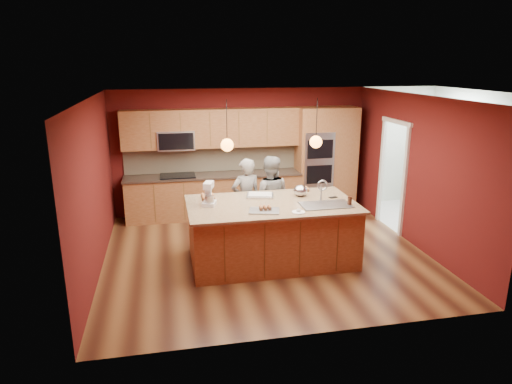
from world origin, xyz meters
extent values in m
plane|color=#402114|center=(0.00, 0.00, 0.00)|extent=(5.50, 5.50, 0.00)
plane|color=white|center=(0.00, 0.00, 2.70)|extent=(5.50, 5.50, 0.00)
plane|color=#511211|center=(0.00, 2.50, 1.35)|extent=(5.50, 0.00, 5.50)
plane|color=#511211|center=(0.00, -2.50, 1.35)|extent=(5.50, 0.00, 5.50)
plane|color=#511211|center=(-2.75, 0.00, 1.35)|extent=(0.00, 5.00, 5.00)
plane|color=#511211|center=(2.75, 0.00, 1.35)|extent=(0.00, 5.00, 5.00)
cube|color=brown|center=(-0.65, 2.20, 0.45)|extent=(3.70, 0.60, 0.90)
cube|color=#2B231B|center=(-0.65, 2.19, 0.92)|extent=(3.74, 0.64, 0.04)
cube|color=#C5B693|center=(-0.65, 2.48, 1.22)|extent=(3.70, 0.03, 0.56)
cube|color=brown|center=(-0.65, 2.32, 1.90)|extent=(3.70, 0.36, 0.80)
cube|color=black|center=(-1.40, 2.18, 0.94)|extent=(0.72, 0.52, 0.03)
cube|color=#9EA0A4|center=(-1.40, 2.30, 1.68)|extent=(0.76, 0.40, 0.40)
cube|color=brown|center=(1.60, 2.20, 1.15)|extent=(0.80, 0.60, 2.30)
cube|color=#9EA0A4|center=(1.60, 1.90, 1.20)|extent=(0.66, 0.04, 1.20)
cube|color=brown|center=(2.25, 2.20, 1.15)|extent=(0.50, 0.60, 2.30)
plane|color=silver|center=(3.65, 1.20, 0.00)|extent=(2.60, 2.60, 0.00)
plane|color=beige|center=(4.55, 1.20, 1.35)|extent=(0.00, 2.70, 2.70)
cube|color=white|center=(4.35, 1.20, 1.95)|extent=(0.35, 2.40, 0.75)
cylinder|color=black|center=(-0.69, -0.28, 2.35)|extent=(0.01, 0.01, 0.70)
sphere|color=orange|center=(-0.69, -0.28, 2.00)|extent=(0.20, 0.20, 0.20)
cylinder|color=black|center=(0.75, -0.28, 2.35)|extent=(0.01, 0.01, 0.70)
sphere|color=orange|center=(0.75, -0.28, 2.00)|extent=(0.20, 0.20, 0.20)
cube|color=brown|center=(0.03, -0.28, 0.49)|extent=(2.66, 1.44, 0.97)
cube|color=tan|center=(0.03, -0.28, 0.99)|extent=(2.76, 1.54, 0.04)
cube|color=#9EA0A4|center=(0.86, -0.56, 0.93)|extent=(0.80, 0.46, 0.18)
imported|color=black|center=(-0.21, 0.74, 0.78)|extent=(0.63, 0.48, 1.56)
imported|color=gray|center=(0.23, 0.74, 0.79)|extent=(0.90, 0.78, 1.59)
cube|color=white|center=(-0.98, -0.18, 1.04)|extent=(0.27, 0.31, 0.06)
cube|color=white|center=(-0.98, -0.07, 1.20)|extent=(0.12, 0.11, 0.26)
cube|color=white|center=(-0.98, -0.16, 1.34)|extent=(0.20, 0.29, 0.10)
cylinder|color=#B0B2B8|center=(-0.98, -0.22, 1.11)|extent=(0.15, 0.15, 0.14)
cube|color=silver|center=(-0.08, 0.13, 1.03)|extent=(0.52, 0.43, 0.03)
cube|color=silver|center=(-0.08, 0.13, 1.05)|extent=(0.45, 0.36, 0.02)
cube|color=#9EA0A4|center=(-0.18, -0.67, 1.02)|extent=(0.53, 0.44, 0.02)
ellipsoid|color=#B0B2B8|center=(0.61, 0.03, 1.11)|extent=(0.24, 0.24, 0.20)
cylinder|color=white|center=(0.32, -0.83, 1.02)|extent=(0.20, 0.20, 0.01)
cylinder|color=#34180E|center=(1.24, -0.62, 1.08)|extent=(0.07, 0.07, 0.14)
cube|color=black|center=(1.13, -0.18, 1.02)|extent=(0.15, 0.11, 0.01)
cube|color=white|center=(4.22, 0.88, 0.52)|extent=(0.82, 0.83, 1.04)
cube|color=white|center=(4.21, 1.63, 0.54)|extent=(0.81, 0.83, 1.08)
camera|label=1|loc=(-1.64, -7.20, 3.25)|focal=32.00mm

